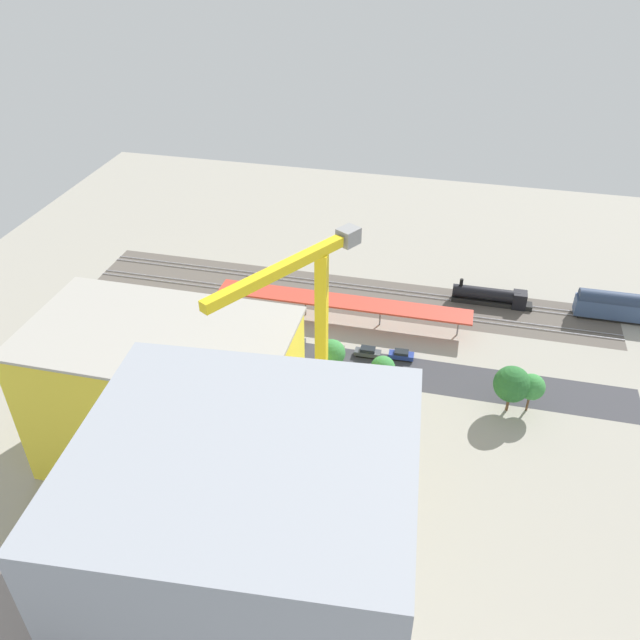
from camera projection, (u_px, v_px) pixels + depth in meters
ground_plane at (327, 349)px, 117.78m from camera, size 170.53×170.53×0.00m
rail_bed at (347, 295)px, 133.06m from camera, size 106.59×14.45×0.01m
street_asphalt at (323, 361)px, 114.86m from camera, size 106.59×9.04×0.01m
track_rails at (347, 294)px, 132.95m from camera, size 106.58×8.01×0.12m
platform_canopy_near at (343, 302)px, 123.17m from camera, size 48.91×4.97×4.39m
locomotive at (493, 297)px, 129.16m from camera, size 15.78×2.71×4.90m
passenger_coach at (623, 306)px, 123.84m from camera, size 17.25×3.18×5.89m
parked_car_0 at (401, 355)px, 114.95m from camera, size 4.50×1.96×1.66m
parked_car_1 at (368, 352)px, 115.61m from camera, size 4.67×1.81×1.74m
parked_car_2 at (332, 348)px, 116.63m from camera, size 4.40×1.85×1.76m
parked_car_3 at (293, 341)px, 118.48m from camera, size 4.39×1.89×1.64m
parked_car_4 at (264, 335)px, 119.84m from camera, size 4.74×2.01×1.75m
parked_car_5 at (228, 333)px, 120.54m from camera, size 4.32×1.98×1.78m
parked_car_6 at (198, 328)px, 121.85m from camera, size 4.47×1.93×1.74m
parked_car_7 at (165, 323)px, 123.35m from camera, size 4.36×1.92×1.76m
construction_building at (167, 396)px, 90.92m from camera, size 34.97×19.91×21.43m
construction_roof_slab at (156, 333)px, 84.75m from camera, size 35.57×20.52×0.40m
tower_crane at (315, 360)px, 80.25m from camera, size 12.79×20.06×37.46m
box_truck_0 at (140, 364)px, 111.32m from camera, size 9.32×3.35×3.44m
box_truck_1 at (177, 366)px, 110.97m from camera, size 8.49×3.15×3.30m
box_truck_2 at (251, 378)px, 108.18m from camera, size 8.73×2.49×3.41m
street_tree_0 at (383, 368)px, 106.73m from camera, size 4.15×4.15×6.09m
street_tree_1 at (512, 384)px, 101.19m from camera, size 5.81×5.81×8.32m
street_tree_2 at (331, 353)px, 107.52m from camera, size 4.68×4.68×7.93m
street_tree_3 at (532, 387)px, 101.47m from camera, size 4.20×4.20×6.98m
street_tree_4 at (272, 352)px, 109.01m from camera, size 4.25×4.25×7.05m
traffic_light at (268, 316)px, 118.20m from camera, size 0.50×0.36×7.00m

